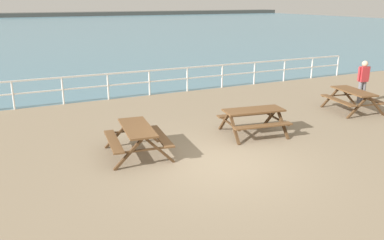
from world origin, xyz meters
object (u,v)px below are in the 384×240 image
(picnic_table_near_right, at_px, (254,116))
(visitor, at_px, (363,79))
(picnic_table_near_left, at_px, (353,96))
(picnic_table_mid_centre, at_px, (137,134))

(picnic_table_near_right, bearing_deg, visitor, 21.02)
(picnic_table_near_left, relative_size, picnic_table_near_right, 1.02)
(picnic_table_near_left, height_order, visitor, visitor)
(picnic_table_mid_centre, height_order, visitor, visitor)
(picnic_table_near_right, xyz_separation_m, picnic_table_mid_centre, (-3.67, -0.12, 0.00))
(picnic_table_mid_centre, bearing_deg, picnic_table_near_right, -82.09)
(visitor, bearing_deg, picnic_table_near_left, 129.41)
(picnic_table_mid_centre, distance_m, visitor, 9.79)
(visitor, bearing_deg, picnic_table_mid_centre, 107.38)
(picnic_table_near_right, height_order, visitor, visitor)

